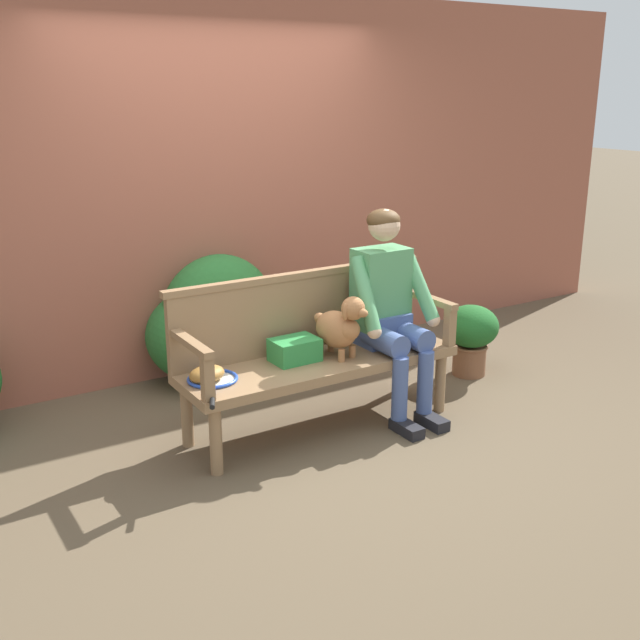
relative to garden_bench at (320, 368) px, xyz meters
The scene contains 14 objects.
ground_plane 0.40m from the garden_bench, ahead, with size 40.00×40.00×0.00m, color brown.
brick_garden_fence 1.77m from the garden_bench, 90.00° to the left, with size 8.00×0.30×2.71m, color #9E5642.
hedge_bush_far_right 1.15m from the garden_bench, 97.24° to the left, with size 0.87×0.65×0.91m, color #286B2D.
hedge_bush_mid_right 1.18m from the garden_bench, 103.41° to the left, with size 0.83×0.78×0.68m, color #286B2D.
garden_bench is the anchor object (origin of this frame).
bench_backrest 0.39m from the garden_bench, 90.00° to the left, with size 1.80×0.06×0.50m.
bench_armrest_left_end 0.88m from the garden_bench, behind, with size 0.06×0.53×0.28m.
bench_armrest_right_end 0.88m from the garden_bench, ahead, with size 0.06×0.53×0.28m.
person_seated 0.60m from the garden_bench, ahead, with size 0.56×0.66×1.32m.
dog_on_bench 0.29m from the garden_bench, 18.21° to the right, with size 0.27×0.40×0.40m.
tennis_racket 0.72m from the garden_bench, behind, with size 0.38×0.58×0.03m.
baseball_glove 0.74m from the garden_bench, behind, with size 0.22×0.17×0.09m, color #9E6B2D.
sports_bag 0.20m from the garden_bench, 158.80° to the left, with size 0.28×0.20×0.14m, color #2D8E42.
potted_plant 1.44m from the garden_bench, ahead, with size 0.40×0.40×0.53m.
Camera 1 is at (-2.31, -3.69, 2.05)m, focal length 42.64 mm.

